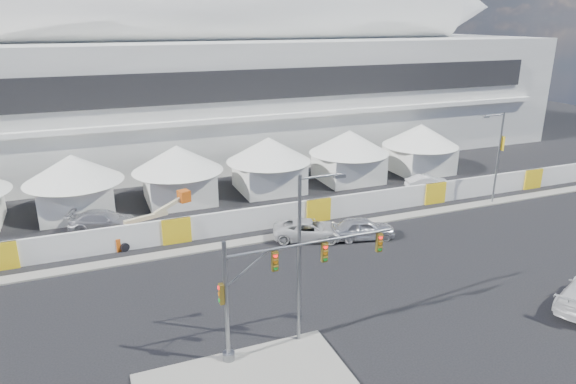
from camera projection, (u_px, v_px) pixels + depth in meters
name	position (u px, v px, depth m)	size (l,w,h in m)	color
ground	(330.00, 324.00, 29.10)	(160.00, 160.00, 0.00)	black
median_island	(244.00, 382.00, 24.32)	(10.00, 5.00, 0.15)	gray
far_curb	(465.00, 206.00, 47.12)	(80.00, 1.20, 0.12)	gray
stadium	(249.00, 76.00, 65.62)	(80.00, 24.80, 21.98)	silver
tent_row	(225.00, 164.00, 49.36)	(53.40, 8.40, 5.40)	white
hoarding_fence	(318.00, 210.00, 43.64)	(70.00, 0.25, 2.00)	white
scaffold_tower	(504.00, 94.00, 75.04)	(4.40, 4.40, 12.00)	#595B60
sedan_silver	(363.00, 228.00, 40.16)	(5.01, 2.02, 1.71)	silver
pickup_curb	(309.00, 230.00, 40.06)	(5.64, 2.60, 1.57)	silver
lot_car_a	(428.00, 183.00, 51.71)	(4.49, 1.57, 1.48)	silver
lot_car_c	(104.00, 221.00, 41.82)	(5.61, 2.28, 1.63)	silver
traffic_mast	(268.00, 287.00, 25.44)	(9.41, 0.63, 6.48)	slate
streetlight_median	(304.00, 248.00, 25.94)	(2.54, 0.26, 9.18)	gray
streetlight_curb	(497.00, 152.00, 46.60)	(2.54, 0.57, 8.56)	gray
boom_lift	(142.00, 232.00, 39.45)	(6.82, 2.44, 3.35)	#CC5613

